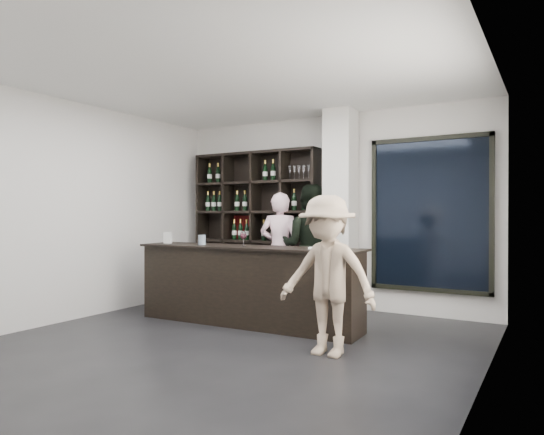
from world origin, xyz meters
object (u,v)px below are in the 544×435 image
Objects in this scene: wine_shelf at (256,227)px; tasting_counter at (247,285)px; taster_pink at (280,249)px; customer at (327,275)px; taster_black at (310,247)px.

tasting_counter is (0.80, -1.47, -0.70)m from wine_shelf.
taster_pink reaches higher than customer.
taster_pink is at bearing -16.96° from wine_shelf.
tasting_counter is at bearing -61.36° from wine_shelf.
taster_black reaches higher than tasting_counter.
taster_black is at bearing -8.93° from wine_shelf.
taster_pink is 2.61m from customer.
tasting_counter is at bearing 70.11° from taster_black.
wine_shelf is 1.31× the size of taster_black.
customer is at bearing 115.12° from taster_pink.
customer is (1.67, -2.00, -0.07)m from taster_pink.
wine_shelf is 0.79× the size of tasting_counter.
customer is at bearing 111.20° from taster_black.
wine_shelf reaches higher than taster_pink.
taster_black is 2.32m from customer.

